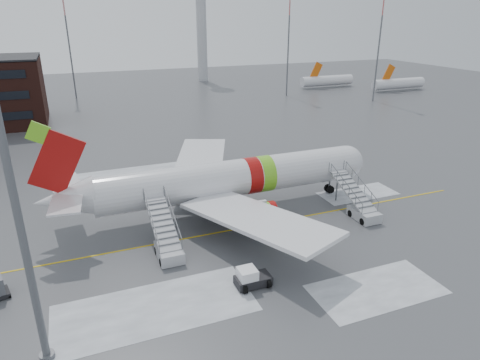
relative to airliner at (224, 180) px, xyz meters
name	(u,v)px	position (x,y,z in m)	size (l,w,h in m)	color
ground	(197,231)	(-4.11, -3.54, -3.42)	(260.00, 260.00, 0.00)	#494C4F
airliner	(224,180)	(0.00, 0.00, 0.00)	(35.03, 32.97, 11.18)	silver
airstair_fwd	(360,207)	(12.38, -6.54, -2.35)	(2.05, 7.70, 3.48)	#A7A9AE
airstair_aft	(167,243)	(-7.66, -6.54, -2.35)	(2.05, 7.70, 3.48)	#A4A6AB
pushback_tug	(251,278)	(-2.77, -13.56, -2.73)	(2.73, 2.05, 1.56)	black
light_mast_near	(10,180)	(-17.14, -15.73, 8.17)	(1.20, 1.20, 22.19)	#595B60
control_tower	(201,17)	(25.89, 91.46, 15.33)	(6.40, 6.40, 30.00)	#B2B5BA
light_mast_far_ne	(289,39)	(37.89, 58.46, 10.42)	(1.20, 1.20, 24.25)	#595B60
light_mast_far_n	(68,40)	(-12.11, 74.46, 10.42)	(1.20, 1.20, 24.25)	#595B60
light_mast_far_e	(380,40)	(53.89, 44.46, 10.42)	(1.20, 1.20, 24.25)	#595B60
distant_aircraft	(349,90)	(58.39, 60.46, -3.42)	(35.00, 18.00, 8.00)	#D8590C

